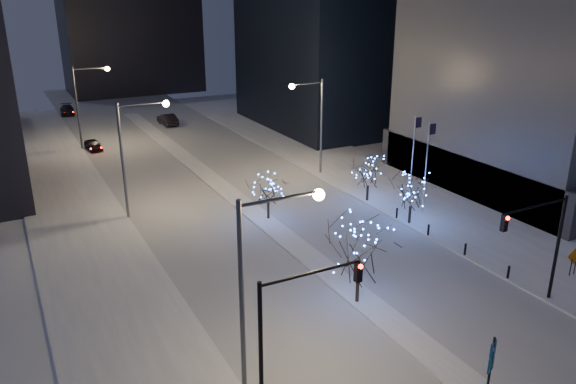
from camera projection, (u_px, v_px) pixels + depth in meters
ground at (431, 355)px, 30.11m from camera, size 160.00×160.00×0.00m
road at (207, 175)px, 59.27m from camera, size 20.00×130.00×0.02m
median at (224, 189)px, 55.08m from camera, size 2.00×80.00×0.15m
east_sidewalk at (410, 195)px, 53.30m from camera, size 10.00×90.00×0.15m
west_sidewalk at (95, 259)px, 40.63m from camera, size 8.00×90.00×0.15m
plinth at (566, 155)px, 59.28m from camera, size 30.00×24.00×4.00m
street_lamp_w_near at (262, 267)px, 25.67m from camera, size 4.40×0.56×10.00m
street_lamp_w_mid at (134, 143)px, 46.50m from camera, size 4.40×0.56×10.00m
street_lamp_w_far at (85, 96)px, 67.33m from camera, size 4.40×0.56×10.00m
street_lamp_east at (314, 115)px, 57.32m from camera, size 3.90×0.56×10.00m
traffic_signal_west at (292, 319)px, 24.80m from camera, size 5.26×0.43×7.00m
traffic_signal_east at (543, 236)px, 33.23m from camera, size 5.26×0.43×7.00m
flagpoles at (420, 157)px, 48.69m from camera, size 1.35×2.60×8.00m
bollards at (446, 239)px, 42.69m from camera, size 0.16×12.16×0.90m
car_near at (93, 145)px, 68.57m from camera, size 1.94×3.92×1.28m
car_mid at (168, 119)px, 81.35m from camera, size 1.99×5.01×1.62m
car_far at (67, 110)px, 88.12m from camera, size 2.44×5.10×1.43m
holiday_tree_median_near at (359, 251)px, 33.89m from camera, size 5.56×5.56×5.61m
holiday_tree_median_far at (268, 189)px, 46.94m from camera, size 3.65×3.65×3.96m
holiday_tree_plaza_near at (412, 191)px, 45.94m from camera, size 4.22×4.22×4.35m
holiday_tree_plaza_far at (368, 172)px, 51.02m from camera, size 3.93×3.93×4.21m
wayfinding_sign at (491, 361)px, 26.29m from camera, size 0.58×0.30×3.37m
construction_sign at (574, 258)px, 37.86m from camera, size 1.24×0.26×2.07m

